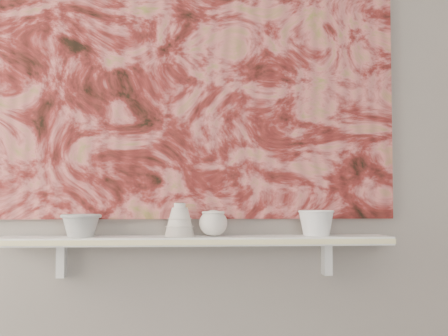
{
  "coord_description": "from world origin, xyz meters",
  "views": [
    {
      "loc": [
        -0.08,
        -0.75,
        1.06
      ],
      "look_at": [
        0.1,
        1.49,
        1.18
      ],
      "focal_mm": 50.0,
      "sensor_mm": 36.0,
      "label": 1
    }
  ],
  "objects": [
    {
      "name": "cup_cream",
      "position": [
        0.06,
        1.51,
        0.98
      ],
      "size": [
        0.12,
        0.12,
        0.09
      ],
      "primitive_type": null,
      "rotation": [
        0.0,
        0.0,
        -0.22
      ],
      "color": "beige",
      "rests_on": "shelf"
    },
    {
      "name": "bell_vessel",
      "position": [
        -0.06,
        1.51,
        0.99
      ],
      "size": [
        0.14,
        0.14,
        0.12
      ],
      "primitive_type": null,
      "rotation": [
        0.0,
        0.0,
        0.34
      ],
      "color": "beige",
      "rests_on": "shelf"
    },
    {
      "name": "house_motif",
      "position": [
        0.45,
        1.57,
        1.23
      ],
      "size": [
        0.09,
        0.0,
        0.08
      ],
      "primitive_type": "cube",
      "color": "black",
      "rests_on": "painting"
    },
    {
      "name": "painting",
      "position": [
        0.0,
        1.59,
        1.54
      ],
      "size": [
        1.5,
        0.02,
        1.1
      ],
      "primitive_type": "cube",
      "color": "maroon",
      "rests_on": "wall_back"
    },
    {
      "name": "wall_back",
      "position": [
        0.0,
        1.6,
        1.35
      ],
      "size": [
        3.6,
        0.0,
        3.6
      ],
      "primitive_type": "plane",
      "rotation": [
        1.57,
        0.0,
        0.0
      ],
      "color": "gray",
      "rests_on": "floor"
    },
    {
      "name": "bracket_left",
      "position": [
        -0.49,
        1.57,
        0.84
      ],
      "size": [
        0.03,
        0.06,
        0.12
      ],
      "primitive_type": "cube",
      "color": "white",
      "rests_on": "wall_back"
    },
    {
      "name": "bowl_grey",
      "position": [
        -0.41,
        1.51,
        0.97
      ],
      "size": [
        0.19,
        0.19,
        0.08
      ],
      "primitive_type": null,
      "rotation": [
        0.0,
        0.0,
        -0.34
      ],
      "color": "#A0A09D",
      "rests_on": "shelf"
    },
    {
      "name": "shelf",
      "position": [
        0.0,
        1.51,
        0.92
      ],
      "size": [
        1.4,
        0.18,
        0.03
      ],
      "primitive_type": "cube",
      "color": "white",
      "rests_on": "wall_back"
    },
    {
      "name": "bowl_white",
      "position": [
        0.44,
        1.51,
        0.98
      ],
      "size": [
        0.15,
        0.15,
        0.1
      ],
      "primitive_type": null,
      "rotation": [
        0.0,
        0.0,
        -0.17
      ],
      "color": "silver",
      "rests_on": "shelf"
    },
    {
      "name": "bracket_right",
      "position": [
        0.49,
        1.57,
        0.84
      ],
      "size": [
        0.03,
        0.06,
        0.12
      ],
      "primitive_type": "cube",
      "color": "white",
      "rests_on": "wall_back"
    },
    {
      "name": "shelf_stripe",
      "position": [
        0.0,
        1.41,
        0.92
      ],
      "size": [
        1.4,
        0.01,
        0.02
      ],
      "primitive_type": "cube",
      "color": "#F2E7A1",
      "rests_on": "shelf"
    }
  ]
}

